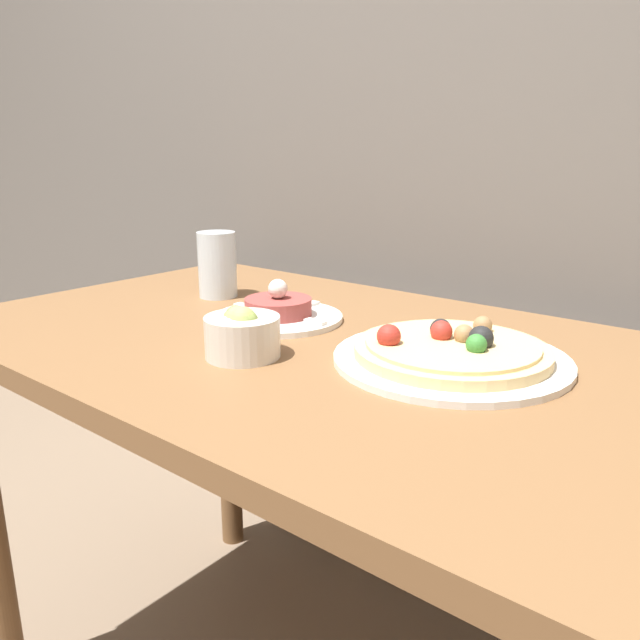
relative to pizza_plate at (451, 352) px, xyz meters
name	(u,v)px	position (x,y,z in m)	size (l,w,h in m)	color
back_wall	(460,42)	(-0.26, 0.47, 0.49)	(8.00, 0.05, 2.60)	slate
dining_table	(300,402)	(-0.26, -0.03, -0.14)	(1.21, 0.76, 0.80)	brown
pizza_plate	(451,352)	(0.00, 0.00, 0.00)	(0.34, 0.34, 0.06)	white
tartare_plate	(278,312)	(-0.34, 0.01, 0.00)	(0.23, 0.23, 0.08)	white
small_bowl	(242,333)	(-0.25, -0.17, 0.02)	(0.11, 0.11, 0.08)	silver
drinking_glass	(217,265)	(-0.57, 0.07, 0.05)	(0.08, 0.08, 0.13)	silver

